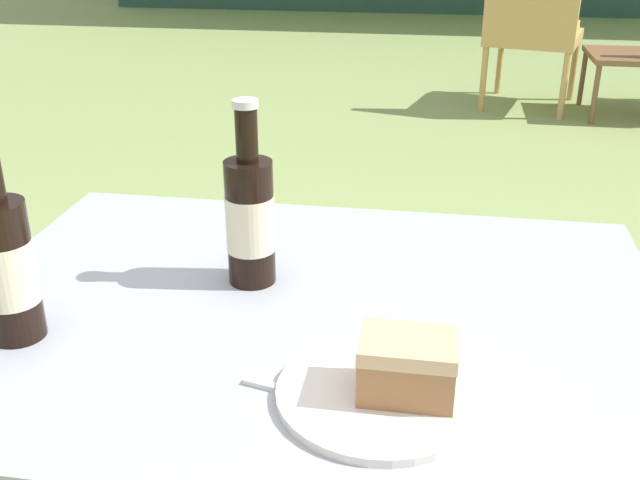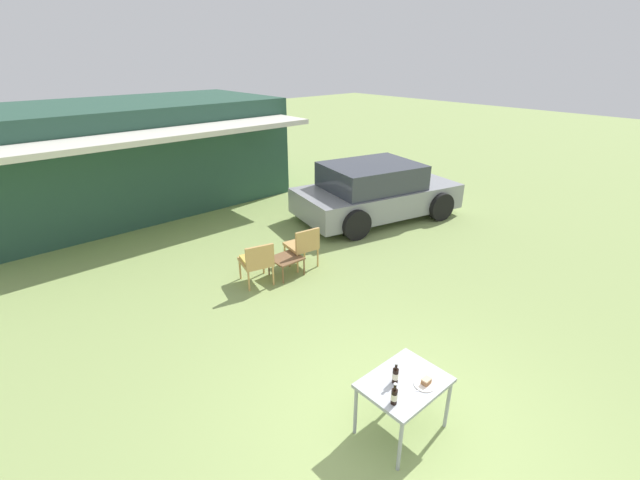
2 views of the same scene
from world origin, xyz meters
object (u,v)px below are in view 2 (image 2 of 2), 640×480
Objects in this scene: parked_car at (375,191)px; cake_on_plate at (425,383)px; cola_bottle_near at (395,375)px; wicker_chair_cushioned at (257,260)px; garden_side_table at (286,259)px; patio_table at (404,386)px; wicker_chair_plain at (303,244)px; cola_bottle_far at (394,396)px.

parked_car is 20.12× the size of cake_on_plate.
cola_bottle_near is at bearing 131.26° from cake_on_plate.
wicker_chair_cushioned is 3.84m from cola_bottle_near.
patio_table reaches higher than garden_side_table.
wicker_chair_cushioned is 1.05m from wicker_chair_plain.
wicker_chair_cushioned reaches higher than patio_table.
parked_car reaches higher than cola_bottle_far.
parked_car reaches higher than patio_table.
parked_car is 4.25m from wicker_chair_cushioned.
garden_side_table is at bearing 73.84° from cake_on_plate.
wicker_chair_plain is at bearing 62.40° from cola_bottle_far.
parked_car is 17.43× the size of cola_bottle_near.
patio_table is at bearing 124.72° from cake_on_plate.
wicker_chair_plain is at bearing 64.17° from cola_bottle_near.
wicker_chair_plain is 4.28m from cake_on_plate.
cola_bottle_near is (-0.75, -3.75, 0.31)m from wicker_chair_cushioned.
wicker_chair_plain is at bearing 65.63° from patio_table.
parked_car is 4.79× the size of patio_table.
cake_on_plate reaches higher than garden_side_table.
wicker_chair_cushioned is 4.07m from cola_bottle_far.
parked_car is at bearing -153.74° from wicker_chair_cushioned.
wicker_chair_cushioned reaches higher than garden_side_table.
cola_bottle_near reaches higher than wicker_chair_cushioned.
wicker_chair_plain is (-3.10, -0.93, -0.20)m from parked_car.
garden_side_table is at bearing -151.71° from parked_car.
wicker_chair_plain is at bearing 68.06° from cake_on_plate.
garden_side_table is at bearing 67.69° from cola_bottle_far.
parked_car reaches higher than cola_bottle_near.
garden_side_table is 3.94m from patio_table.
patio_table is 0.38m from cola_bottle_far.
parked_car is 3.24m from wicker_chair_plain.
cola_bottle_far is at bearing -124.04° from parked_car.
garden_side_table is 2.17× the size of cola_bottle_near.
parked_car is 6.78m from cake_on_plate.
parked_car is 7.06m from cola_bottle_far.
cake_on_plate is at bearing -106.16° from garden_side_table.
wicker_chair_cushioned is at bearing 80.13° from patio_table.
cola_bottle_near reaches higher than wicker_chair_plain.
parked_car is 8.02× the size of garden_side_table.
wicker_chair_cushioned is at bearing 75.86° from cola_bottle_far.
cake_on_plate is (-0.54, -3.99, 0.24)m from wicker_chair_cushioned.
cola_bottle_near is (-1.34, -3.66, 0.46)m from garden_side_table.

